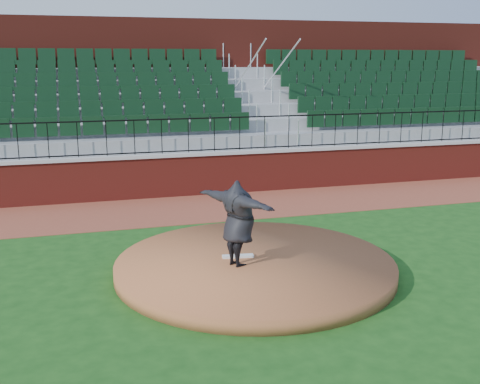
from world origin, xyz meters
name	(u,v)px	position (x,y,z in m)	size (l,w,h in m)	color
ground	(262,276)	(0.00, 0.00, 0.00)	(90.00, 90.00, 0.00)	#164513
warning_track	(201,207)	(0.00, 5.40, 0.01)	(34.00, 3.20, 0.01)	brown
field_wall	(189,175)	(0.00, 7.00, 0.60)	(34.00, 0.35, 1.20)	maroon
wall_cap	(189,154)	(0.00, 7.00, 1.25)	(34.00, 0.45, 0.10)	#B7B7B7
wall_railing	(188,136)	(0.00, 7.00, 1.80)	(34.00, 0.05, 1.00)	black
seating_stands	(172,111)	(0.00, 9.72, 2.30)	(34.00, 5.10, 4.60)	gray
concourse_wall	(160,93)	(0.00, 12.52, 2.75)	(34.00, 0.50, 5.50)	maroon
pitchers_mound	(255,266)	(-0.07, 0.22, 0.12)	(5.34, 5.34, 0.25)	brown
pitching_rubber	(238,256)	(-0.34, 0.46, 0.27)	(0.61, 0.15, 0.04)	white
pitcher	(238,223)	(-0.46, 0.04, 1.06)	(1.99, 0.54, 1.62)	black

